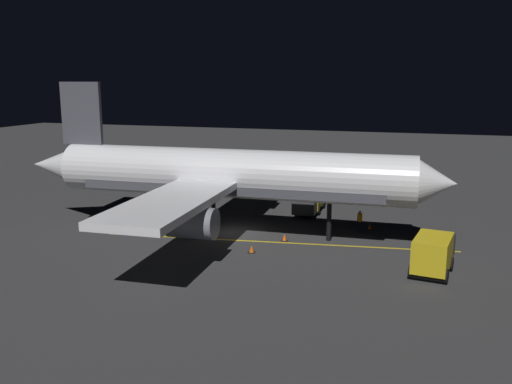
{
  "coord_description": "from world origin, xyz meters",
  "views": [
    {
      "loc": [
        39.61,
        14.56,
        12.13
      ],
      "look_at": [
        0.0,
        2.0,
        3.5
      ],
      "focal_mm": 38.19,
      "sensor_mm": 36.0,
      "label": 1
    }
  ],
  "objects": [
    {
      "name": "catering_truck",
      "position": [
        -8.69,
        4.42,
        1.31
      ],
      "size": [
        5.74,
        2.43,
        2.6
      ],
      "color": "gold",
      "rests_on": "ground_plane"
    },
    {
      "name": "ground_crew_worker",
      "position": [
        -3.52,
        9.69,
        0.89
      ],
      "size": [
        0.4,
        0.4,
        1.74
      ],
      "color": "black",
      "rests_on": "ground_plane"
    },
    {
      "name": "baggage_truck",
      "position": [
        4.51,
        15.35,
        1.24
      ],
      "size": [
        5.66,
        2.9,
        2.45
      ],
      "color": "gold",
      "rests_on": "ground_plane"
    },
    {
      "name": "traffic_cone_near_left",
      "position": [
        0.8,
        4.54,
        0.25
      ],
      "size": [
        0.5,
        0.5,
        0.55
      ],
      "color": "#EA590F",
      "rests_on": "ground_plane"
    },
    {
      "name": "ground_plane",
      "position": [
        0.0,
        0.0,
        -0.1
      ],
      "size": [
        180.0,
        180.0,
        0.2
      ],
      "primitive_type": "cube",
      "color": "#323233"
    },
    {
      "name": "traffic_cone_near_right",
      "position": [
        -4.43,
        10.42,
        0.25
      ],
      "size": [
        0.5,
        0.5,
        0.55
      ],
      "color": "#EA590F",
      "rests_on": "ground_plane"
    },
    {
      "name": "apron_guide_stripe",
      "position": [
        1.4,
        4.0,
        0.0
      ],
      "size": [
        3.81,
        26.65,
        0.01
      ],
      "primitive_type": "cube",
      "rotation": [
        0.0,
        0.0,
        0.13
      ],
      "color": "gold",
      "rests_on": "ground_plane"
    },
    {
      "name": "airliner",
      "position": [
        0.02,
        -0.58,
        4.68
      ],
      "size": [
        30.72,
        35.0,
        11.92
      ],
      "color": "white",
      "rests_on": "ground_plane"
    },
    {
      "name": "traffic_cone_under_wing",
      "position": [
        4.31,
        3.04,
        0.25
      ],
      "size": [
        0.5,
        0.5,
        0.55
      ],
      "color": "#EA590F",
      "rests_on": "ground_plane"
    }
  ]
}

